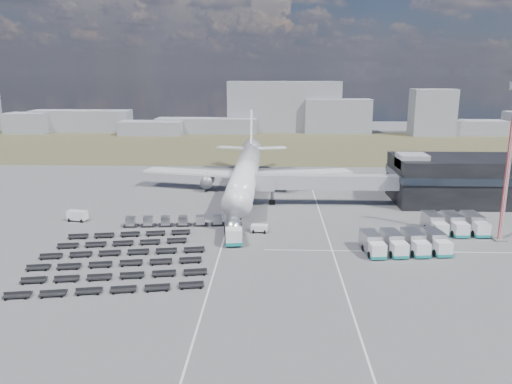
{
  "coord_description": "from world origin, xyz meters",
  "views": [
    {
      "loc": [
        6.4,
        -84.15,
        27.97
      ],
      "look_at": [
        2.88,
        15.29,
        4.0
      ],
      "focal_mm": 35.0,
      "sensor_mm": 36.0,
      "label": 1
    }
  ],
  "objects": [
    {
      "name": "service_trucks_far",
      "position": [
        38.81,
        2.06,
        1.62
      ],
      "size": [
        10.19,
        7.93,
        2.98
      ],
      "rotation": [
        0.0,
        0.0,
        0.05
      ],
      "color": "white",
      "rests_on": "ground"
    },
    {
      "name": "fuel_tanker",
      "position": [
        -0.51,
        -2.0,
        1.79
      ],
      "size": [
        4.04,
        11.31,
        3.57
      ],
      "rotation": [
        0.0,
        0.0,
        0.11
      ],
      "color": "white",
      "rests_on": "ground"
    },
    {
      "name": "baggage_dollies",
      "position": [
        -17.16,
        -13.83,
        0.4
      ],
      "size": [
        28.66,
        28.53,
        0.79
      ],
      "rotation": [
        0.0,
        0.0,
        0.17
      ],
      "color": "black",
      "rests_on": "ground"
    },
    {
      "name": "skyline",
      "position": [
        -19.0,
        153.01,
        8.65
      ],
      "size": [
        315.97,
        26.46,
        23.77
      ],
      "color": "gray",
      "rests_on": "ground"
    },
    {
      "name": "service_trucks_near",
      "position": [
        27.36,
        -8.19,
        1.56
      ],
      "size": [
        13.65,
        8.62,
        2.86
      ],
      "rotation": [
        0.0,
        0.0,
        0.12
      ],
      "color": "white",
      "rests_on": "ground"
    },
    {
      "name": "floodlight_mast",
      "position": [
        45.13,
        -1.85,
        13.27
      ],
      "size": [
        2.53,
        2.05,
        26.49
      ],
      "rotation": [
        0.0,
        0.0,
        -0.25
      ],
      "color": "#A91B1E",
      "rests_on": "ground"
    },
    {
      "name": "grass_strip",
      "position": [
        0.0,
        110.0,
        0.01
      ],
      "size": [
        420.0,
        90.0,
        0.01
      ],
      "primitive_type": "cube",
      "color": "brown",
      "rests_on": "ground"
    },
    {
      "name": "catering_truck",
      "position": [
        10.28,
        40.92,
        1.31
      ],
      "size": [
        3.23,
        5.91,
        2.57
      ],
      "rotation": [
        0.0,
        0.0,
        -0.18
      ],
      "color": "white",
      "rests_on": "ground"
    },
    {
      "name": "ground",
      "position": [
        0.0,
        0.0,
        0.0
      ],
      "size": [
        420.0,
        420.0,
        0.0
      ],
      "primitive_type": "plane",
      "color": "#565659",
      "rests_on": "ground"
    },
    {
      "name": "lane_markings",
      "position": [
        9.77,
        3.0,
        0.01
      ],
      "size": [
        47.12,
        110.0,
        0.01
      ],
      "color": "silver",
      "rests_on": "ground"
    },
    {
      "name": "airliner",
      "position": [
        0.0,
        32.38,
        5.29
      ],
      "size": [
        51.59,
        64.53,
        17.62
      ],
      "color": "white",
      "rests_on": "ground"
    },
    {
      "name": "uld_row",
      "position": [
        -10.35,
        4.32,
        1.02
      ],
      "size": [
        22.02,
        3.75,
        1.7
      ],
      "rotation": [
        0.0,
        0.0,
        0.1
      ],
      "color": "black",
      "rests_on": "ground"
    },
    {
      "name": "utility_van",
      "position": [
        -31.25,
        6.73,
        1.03
      ],
      "size": [
        4.06,
        2.43,
        2.07
      ],
      "primitive_type": "cube",
      "rotation": [
        0.0,
        0.0,
        -0.2
      ],
      "color": "white",
      "rests_on": "ground"
    },
    {
      "name": "pushback_tug",
      "position": [
        4.0,
        1.07,
        0.69
      ],
      "size": [
        3.08,
        1.88,
        1.37
      ],
      "primitive_type": "cube",
      "rotation": [
        0.0,
        0.0,
        -0.07
      ],
      "color": "white",
      "rests_on": "ground"
    },
    {
      "name": "terminal",
      "position": [
        47.77,
        23.96,
        5.25
      ],
      "size": [
        30.4,
        16.4,
        11.0
      ],
      "color": "black",
      "rests_on": "ground"
    },
    {
      "name": "jet_bridge",
      "position": [
        15.9,
        20.42,
        5.05
      ],
      "size": [
        30.3,
        3.8,
        7.05
      ],
      "color": "#939399",
      "rests_on": "ground"
    }
  ]
}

